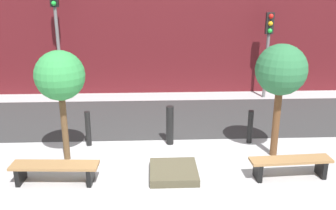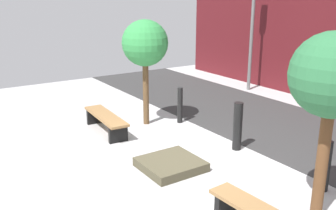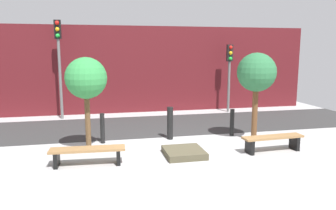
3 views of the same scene
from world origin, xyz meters
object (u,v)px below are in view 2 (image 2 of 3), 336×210
at_px(bench_left, 106,120).
at_px(tree_behind_right_bench, 333,78).
at_px(bollard_far_left, 180,105).
at_px(bollard_left, 238,126).
at_px(planter_bed, 171,164).
at_px(bollard_center, 326,166).
at_px(tree_behind_left_bench, 145,44).
at_px(traffic_light_west, 253,9).

relative_size(bench_left, tree_behind_right_bench, 0.68).
relative_size(bollard_far_left, bollard_left, 0.89).
distance_m(planter_bed, tree_behind_right_bench, 3.53).
bearing_deg(bench_left, tree_behind_right_bench, 15.71).
bearing_deg(bollard_center, bench_left, -157.75).
xyz_separation_m(tree_behind_left_bench, bollard_left, (2.64, 0.81, -1.59)).
relative_size(tree_behind_left_bench, tree_behind_right_bench, 0.96).
bearing_deg(traffic_light_west, bollard_left, -47.62).
bearing_deg(bollard_far_left, bench_left, -102.04).
height_order(bollard_left, bollard_center, bollard_left).
distance_m(bollard_left, traffic_light_west, 6.17).
relative_size(tree_behind_left_bench, traffic_light_west, 0.66).
height_order(bollard_left, traffic_light_west, traffic_light_west).
distance_m(tree_behind_left_bench, tree_behind_right_bench, 5.28).
bearing_deg(bollard_center, tree_behind_right_bench, -62.34).
bearing_deg(traffic_light_west, tree_behind_right_bench, -37.77).
height_order(planter_bed, tree_behind_left_bench, tree_behind_left_bench).
relative_size(bollard_far_left, traffic_light_west, 0.23).
distance_m(tree_behind_left_bench, bollard_left, 3.19).
relative_size(bench_left, bollard_far_left, 1.99).
height_order(tree_behind_right_bench, bollard_center, tree_behind_right_bench).
bearing_deg(tree_behind_right_bench, bollard_left, 162.97).
distance_m(planter_bed, bollard_left, 1.84).
height_order(tree_behind_right_bench, bollard_far_left, tree_behind_right_bench).
bearing_deg(tree_behind_left_bench, bollard_far_left, 62.34).
bearing_deg(tree_behind_right_bench, bench_left, -167.43).
height_order(tree_behind_left_bench, bollard_center, tree_behind_left_bench).
xyz_separation_m(bollard_far_left, bollard_left, (2.22, 0.00, 0.06)).
relative_size(tree_behind_right_bench, traffic_light_west, 0.69).
xyz_separation_m(bench_left, bollard_center, (4.85, 1.99, 0.14)).
distance_m(bench_left, planter_bed, 2.66).
bearing_deg(tree_behind_left_bench, planter_bed, -20.32).
relative_size(tree_behind_left_bench, bollard_far_left, 2.83).
relative_size(tree_behind_right_bench, bollard_far_left, 2.95).
bearing_deg(bollard_far_left, bollard_center, 0.00).
height_order(bench_left, bollard_left, bollard_left).
distance_m(planter_bed, bollard_far_left, 2.87).
height_order(tree_behind_left_bench, bollard_left, tree_behind_left_bench).
distance_m(tree_behind_left_bench, bollard_center, 5.20).
relative_size(planter_bed, traffic_light_west, 0.27).
bearing_deg(bollard_center, tree_behind_left_bench, -170.55).
distance_m(tree_behind_right_bench, traffic_light_west, 8.24).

